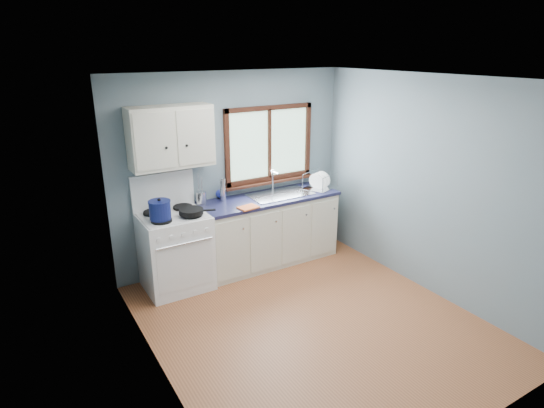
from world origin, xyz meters
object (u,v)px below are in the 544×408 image
base_cabinets (269,233)px  utensil_crock (201,198)px  gas_range (175,249)px  sink (280,199)px  dish_rack (320,184)px  stockpot (160,210)px  thermos (223,190)px  skillet (191,211)px

base_cabinets → utensil_crock: (-0.85, 0.19, 0.59)m
gas_range → sink: (1.49, 0.02, 0.37)m
utensil_crock → dish_rack: utensil_crock is taller
gas_range → utensil_crock: bearing=25.1°
stockpot → thermos: bearing=19.0°
thermos → utensil_crock: bearing=171.8°
gas_range → dish_rack: gas_range is taller
dish_rack → utensil_crock: bearing=149.6°
sink → stockpot: 1.69m
utensil_crock → sink: bearing=-10.6°
gas_range → sink: gas_range is taller
sink → stockpot: sink is taller
skillet → thermos: thermos is taller
utensil_crock → dish_rack: 1.67m
base_cabinets → thermos: 0.89m
stockpot → dish_rack: stockpot is taller
base_cabinets → thermos: (-0.58, 0.15, 0.66)m
stockpot → utensil_crock: utensil_crock is taller
base_cabinets → sink: 0.48m
base_cabinets → stockpot: size_ratio=5.76×
sink → utensil_crock: size_ratio=2.14×
base_cabinets → skillet: 1.29m
sink → dish_rack: 0.63m
stockpot → thermos: (0.91, 0.31, 0.00)m
base_cabinets → thermos: bearing=165.2°
base_cabinets → utensil_crock: 1.06m
sink → thermos: sink is taller
utensil_crock → skillet: bearing=-126.6°
base_cabinets → dish_rack: (0.80, -0.04, 0.57)m
gas_range → utensil_crock: (0.45, 0.21, 0.51)m
base_cabinets → sink: size_ratio=2.20×
stockpot → utensil_crock: size_ratio=0.82×
utensil_crock → thermos: size_ratio=1.33×
base_cabinets → dish_rack: 0.98m
thermos → dish_rack: bearing=-8.0°
gas_range → stockpot: (-0.18, -0.14, 0.57)m
base_cabinets → skillet: size_ratio=4.16×
thermos → sink: bearing=-11.4°
gas_range → stockpot: bearing=-142.4°
skillet → sink: bearing=26.7°
utensil_crock → gas_range: bearing=-154.9°
base_cabinets → skillet: skillet is taller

